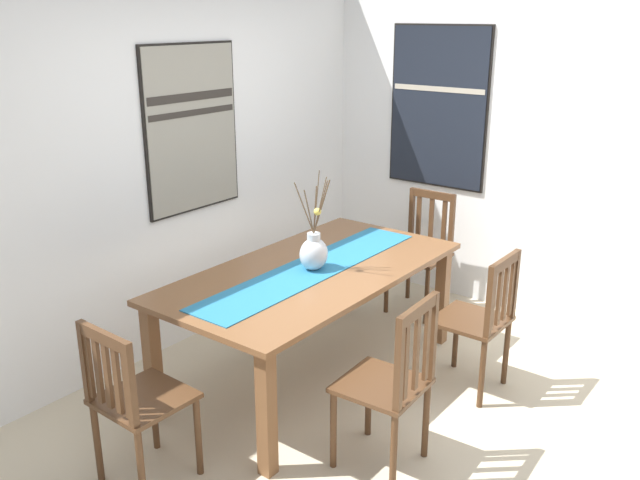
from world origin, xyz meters
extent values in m
cube|color=beige|center=(0.00, 0.00, -0.01)|extent=(6.40, 6.40, 0.03)
cube|color=white|center=(0.00, 1.86, 1.35)|extent=(6.40, 0.12, 2.70)
cube|color=white|center=(1.86, 0.00, 1.35)|extent=(0.12, 6.40, 2.70)
cube|color=brown|center=(-0.04, 0.72, 0.74)|extent=(2.07, 1.05, 0.03)
cube|color=brown|center=(-0.99, 0.28, 0.36)|extent=(0.08, 0.08, 0.72)
cube|color=brown|center=(0.92, 0.28, 0.36)|extent=(0.08, 0.08, 0.72)
cube|color=brown|center=(-0.99, 1.17, 0.36)|extent=(0.08, 0.08, 0.72)
cube|color=brown|center=(0.92, 1.17, 0.36)|extent=(0.08, 0.08, 0.72)
cube|color=#236B93|center=(-0.04, 0.72, 0.76)|extent=(1.90, 0.36, 0.01)
ellipsoid|color=silver|center=(-0.04, 0.71, 0.86)|extent=(0.20, 0.17, 0.21)
cylinder|color=silver|center=(-0.04, 0.71, 0.98)|extent=(0.08, 0.08, 0.04)
cylinder|color=brown|center=(-0.02, 0.71, 1.15)|extent=(0.04, 0.01, 0.30)
cylinder|color=brown|center=(-0.06, 0.76, 1.16)|extent=(0.05, 0.12, 0.32)
cylinder|color=brown|center=(-0.04, 0.66, 1.19)|extent=(0.02, 0.10, 0.37)
cylinder|color=brown|center=(-0.05, 0.68, 1.21)|extent=(0.02, 0.06, 0.41)
cylinder|color=brown|center=(-0.06, 0.73, 1.14)|extent=(0.04, 0.06, 0.28)
cylinder|color=brown|center=(-0.01, 0.67, 1.17)|extent=(0.08, 0.08, 0.34)
cylinder|color=brown|center=(-0.07, 0.63, 1.19)|extent=(0.07, 0.16, 0.37)
sphere|color=#E5CC4C|center=(-0.06, 0.66, 1.16)|extent=(0.05, 0.05, 0.05)
cube|color=#4C301C|center=(0.46, -0.16, 0.47)|extent=(0.42, 0.42, 0.03)
cylinder|color=#4C301C|center=(0.28, 0.02, 0.23)|extent=(0.04, 0.04, 0.45)
cylinder|color=#4C301C|center=(0.64, 0.02, 0.23)|extent=(0.04, 0.04, 0.45)
cylinder|color=#4C301C|center=(0.28, -0.34, 0.23)|extent=(0.04, 0.04, 0.45)
cylinder|color=#4C301C|center=(0.64, -0.34, 0.23)|extent=(0.04, 0.04, 0.45)
cube|color=#4C301C|center=(0.28, -0.35, 0.70)|extent=(0.04, 0.04, 0.45)
cube|color=#4C301C|center=(0.64, -0.35, 0.70)|extent=(0.04, 0.04, 0.45)
cube|color=#4C301C|center=(0.46, -0.35, 0.90)|extent=(0.38, 0.04, 0.06)
cube|color=#4C301C|center=(0.32, -0.35, 0.69)|extent=(0.04, 0.02, 0.36)
cube|color=#4C301C|center=(0.41, -0.35, 0.69)|extent=(0.04, 0.02, 0.36)
cube|color=#4C301C|center=(0.50, -0.35, 0.69)|extent=(0.04, 0.02, 0.36)
cube|color=#4C301C|center=(0.59, -0.35, 0.69)|extent=(0.04, 0.02, 0.36)
cube|color=#4C301C|center=(1.30, 0.69, 0.47)|extent=(0.43, 0.43, 0.03)
cylinder|color=#4C301C|center=(1.13, 0.51, 0.23)|extent=(0.04, 0.04, 0.45)
cylinder|color=#4C301C|center=(1.12, 0.87, 0.23)|extent=(0.04, 0.04, 0.45)
cylinder|color=#4C301C|center=(1.49, 0.52, 0.23)|extent=(0.04, 0.04, 0.45)
cylinder|color=#4C301C|center=(1.48, 0.88, 0.23)|extent=(0.04, 0.04, 0.45)
cube|color=#4C301C|center=(1.50, 0.52, 0.72)|extent=(0.04, 0.04, 0.48)
cube|color=#4C301C|center=(1.49, 0.88, 0.72)|extent=(0.04, 0.04, 0.48)
cube|color=#4C301C|center=(1.49, 0.70, 0.93)|extent=(0.04, 0.38, 0.06)
cube|color=#4C301C|center=(1.49, 0.58, 0.71)|extent=(0.02, 0.04, 0.39)
cube|color=#4C301C|center=(1.49, 0.70, 0.71)|extent=(0.02, 0.04, 0.39)
cube|color=#4C301C|center=(1.49, 0.81, 0.71)|extent=(0.02, 0.04, 0.39)
cube|color=#4C301C|center=(-0.55, -0.14, 0.47)|extent=(0.44, 0.44, 0.03)
cylinder|color=#4C301C|center=(-0.74, 0.04, 0.23)|extent=(0.04, 0.04, 0.45)
cylinder|color=#4C301C|center=(-0.38, 0.05, 0.23)|extent=(0.04, 0.04, 0.45)
cylinder|color=#4C301C|center=(-0.72, -0.32, 0.23)|extent=(0.04, 0.04, 0.45)
cylinder|color=#4C301C|center=(-0.36, -0.31, 0.23)|extent=(0.04, 0.04, 0.45)
cube|color=#4C301C|center=(-0.72, -0.33, 0.73)|extent=(0.04, 0.04, 0.49)
cube|color=#4C301C|center=(-0.36, -0.32, 0.73)|extent=(0.04, 0.04, 0.49)
cube|color=#4C301C|center=(-0.54, -0.33, 0.94)|extent=(0.38, 0.05, 0.06)
cube|color=#4C301C|center=(-0.66, -0.33, 0.71)|extent=(0.04, 0.02, 0.40)
cube|color=#4C301C|center=(-0.54, -0.33, 0.71)|extent=(0.04, 0.02, 0.40)
cube|color=#4C301C|center=(-0.43, -0.32, 0.71)|extent=(0.04, 0.02, 0.40)
cube|color=#4C301C|center=(-1.39, 0.74, 0.47)|extent=(0.43, 0.43, 0.03)
cylinder|color=#4C301C|center=(-1.20, 0.92, 0.23)|extent=(0.04, 0.04, 0.45)
cylinder|color=#4C301C|center=(-1.21, 0.56, 0.23)|extent=(0.04, 0.04, 0.45)
cylinder|color=#4C301C|center=(-1.56, 0.93, 0.23)|extent=(0.04, 0.04, 0.45)
cylinder|color=#4C301C|center=(-1.57, 0.57, 0.23)|extent=(0.04, 0.04, 0.45)
cube|color=#4C301C|center=(-1.57, 0.93, 0.70)|extent=(0.04, 0.04, 0.43)
cube|color=#4C301C|center=(-1.58, 0.57, 0.70)|extent=(0.04, 0.04, 0.43)
cube|color=#4C301C|center=(-1.58, 0.75, 0.88)|extent=(0.04, 0.38, 0.06)
cube|color=#4C301C|center=(-1.57, 0.90, 0.68)|extent=(0.02, 0.04, 0.34)
cube|color=#4C301C|center=(-1.57, 0.82, 0.68)|extent=(0.02, 0.04, 0.34)
cube|color=#4C301C|center=(-1.58, 0.75, 0.68)|extent=(0.02, 0.04, 0.34)
cube|color=#4C301C|center=(-1.58, 0.67, 0.68)|extent=(0.02, 0.04, 0.34)
cube|color=#4C301C|center=(-1.58, 0.60, 0.68)|extent=(0.02, 0.04, 0.34)
cube|color=black|center=(-0.02, 1.80, 1.54)|extent=(0.83, 0.04, 1.16)
cube|color=gray|center=(-0.02, 1.78, 1.54)|extent=(0.80, 0.01, 1.13)
cube|color=#2D2823|center=(-0.02, 1.77, 1.66)|extent=(0.77, 0.00, 0.04)
cube|color=#2D2823|center=(-0.02, 1.77, 1.77)|extent=(0.77, 0.00, 0.06)
cube|color=black|center=(1.80, 0.84, 1.58)|extent=(0.04, 0.87, 1.30)
cube|color=black|center=(1.78, 0.84, 1.58)|extent=(0.01, 0.84, 1.27)
cube|color=#B2A893|center=(1.77, 0.84, 1.73)|extent=(0.00, 0.81, 0.04)
camera|label=1|loc=(-3.23, -1.77, 2.31)|focal=38.20mm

